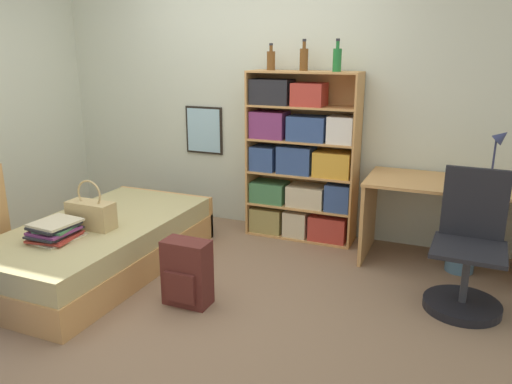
% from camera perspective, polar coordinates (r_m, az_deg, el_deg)
% --- Properties ---
extents(ground_plane, '(14.00, 14.00, 0.00)m').
position_cam_1_polar(ground_plane, '(3.97, -9.03, -10.28)').
color(ground_plane, '#84664C').
extents(wall_back, '(10.00, 0.09, 2.60)m').
position_cam_1_polar(wall_back, '(4.97, -0.10, 10.88)').
color(wall_back, beige).
rests_on(wall_back, ground_plane).
extents(bed, '(1.03, 1.99, 0.40)m').
position_cam_1_polar(bed, '(4.30, -17.21, -5.81)').
color(bed, tan).
rests_on(bed, ground_plane).
extents(handbag, '(0.37, 0.16, 0.39)m').
position_cam_1_polar(handbag, '(4.08, -18.34, -2.38)').
color(handbag, tan).
rests_on(handbag, bed).
extents(book_stack_on_bed, '(0.34, 0.37, 0.14)m').
position_cam_1_polar(book_stack_on_bed, '(3.94, -21.95, -4.14)').
color(book_stack_on_bed, beige).
rests_on(book_stack_on_bed, bed).
extents(bookcase, '(1.02, 0.33, 1.56)m').
position_cam_1_polar(bookcase, '(4.66, 5.06, 3.35)').
color(bookcase, tan).
rests_on(bookcase, ground_plane).
extents(bottle_green, '(0.08, 0.08, 0.24)m').
position_cam_1_polar(bottle_green, '(4.67, 1.72, 14.86)').
color(bottle_green, brown).
rests_on(bottle_green, bookcase).
extents(bottle_brown, '(0.08, 0.08, 0.27)m').
position_cam_1_polar(bottle_brown, '(4.58, 5.50, 14.94)').
color(bottle_brown, brown).
rests_on(bottle_brown, bookcase).
extents(bottle_clear, '(0.07, 0.07, 0.27)m').
position_cam_1_polar(bottle_clear, '(4.42, 9.26, 14.77)').
color(bottle_clear, '#1E6B2D').
rests_on(bottle_clear, bookcase).
extents(desk, '(1.34, 0.68, 0.72)m').
position_cam_1_polar(desk, '(4.34, 21.27, -1.60)').
color(desk, tan).
rests_on(desk, ground_plane).
extents(desk_lamp, '(0.16, 0.12, 0.46)m').
position_cam_1_polar(desk_lamp, '(4.27, 26.05, 4.72)').
color(desk_lamp, navy).
rests_on(desk_lamp, desk).
extents(desk_chair, '(0.52, 0.52, 0.96)m').
position_cam_1_polar(desk_chair, '(3.78, 22.94, -7.83)').
color(desk_chair, black).
rests_on(desk_chair, ground_plane).
extents(backpack, '(0.33, 0.21, 0.47)m').
position_cam_1_polar(backpack, '(3.58, -7.91, -9.18)').
color(backpack, '#56231E').
rests_on(backpack, ground_plane).
extents(waste_bin, '(0.22, 0.22, 0.27)m').
position_cam_1_polar(waste_bin, '(4.40, 22.33, -6.68)').
color(waste_bin, slate).
rests_on(waste_bin, ground_plane).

